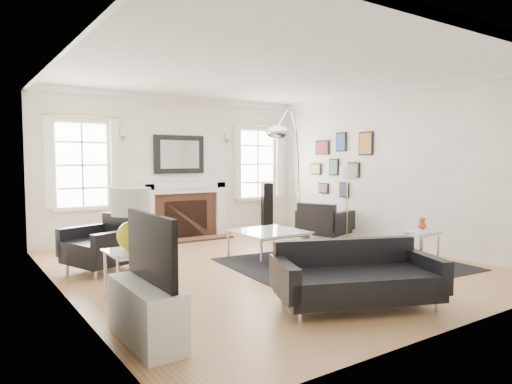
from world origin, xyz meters
TOP-DOWN VIEW (x-y plane):
  - floor at (0.00, 0.00)m, footprint 6.00×6.00m
  - back_wall at (0.00, 3.00)m, footprint 5.50×0.04m
  - front_wall at (0.00, -3.00)m, footprint 5.50×0.04m
  - left_wall at (-2.75, 0.00)m, footprint 0.04×6.00m
  - right_wall at (2.75, 0.00)m, footprint 0.04×6.00m
  - ceiling at (0.00, 0.00)m, footprint 5.50×6.00m
  - crown_molding at (0.00, 0.00)m, footprint 5.50×6.00m
  - fireplace at (0.00, 2.79)m, footprint 1.70×0.69m
  - mantel_mirror at (0.00, 2.95)m, footprint 1.05×0.07m
  - window_left at (-1.85, 2.95)m, footprint 1.24×0.15m
  - window_right at (1.85, 2.95)m, footprint 1.24×0.15m
  - gallery_wall at (2.72, 1.30)m, footprint 0.04×1.73m
  - tv_unit at (-2.44, -1.70)m, footprint 0.35×1.00m
  - area_rug at (0.99, -0.59)m, footprint 3.32×2.84m
  - sofa at (-0.29, -2.03)m, footprint 1.87×1.35m
  - armchair_left at (-2.02, 1.01)m, footprint 1.09×1.16m
  - armchair_right at (2.14, 1.11)m, footprint 1.03×1.09m
  - coffee_table at (0.31, 0.36)m, footprint 1.00×1.00m
  - side_table_left at (-2.20, -0.63)m, footprint 0.53×0.53m
  - nesting_table at (1.90, -1.25)m, footprint 0.46×0.38m
  - gourd_lamp at (-2.20, -0.63)m, footprint 0.42×0.42m
  - orange_vase at (1.90, -1.25)m, footprint 0.12×0.12m
  - arc_floor_lamp at (1.11, 0.87)m, footprint 1.75×1.62m
  - stick_floor_lamp at (2.20, 0.55)m, footprint 0.29×0.29m
  - speaker_tower at (1.90, 2.65)m, footprint 0.26×0.26m

SIDE VIEW (x-z plane):
  - floor at x=0.00m, z-range 0.00..0.00m
  - area_rug at x=0.99m, z-range 0.00..0.01m
  - sofa at x=-0.29m, z-range 0.02..0.58m
  - tv_unit at x=-2.44m, z-range -0.22..0.87m
  - armchair_right at x=2.14m, z-range 0.03..0.64m
  - armchair_left at x=-2.02m, z-range 0.04..0.67m
  - nesting_table at x=1.90m, z-range 0.14..0.64m
  - coffee_table at x=0.31m, z-range 0.19..0.63m
  - side_table_left at x=-2.20m, z-range 0.18..0.76m
  - speaker_tower at x=1.90m, z-range 0.00..1.05m
  - fireplace at x=0.00m, z-range -0.01..1.10m
  - orange_vase at x=1.90m, z-range 0.51..0.70m
  - gourd_lamp at x=-2.20m, z-range 0.63..1.30m
  - stick_floor_lamp at x=2.20m, z-range 0.52..1.95m
  - arc_floor_lamp at x=1.11m, z-range 0.10..2.57m
  - back_wall at x=0.00m, z-range 0.00..2.80m
  - front_wall at x=0.00m, z-range 0.00..2.80m
  - left_wall at x=-2.75m, z-range 0.00..2.80m
  - right_wall at x=2.75m, z-range 0.00..2.80m
  - window_left at x=-1.85m, z-range 0.65..2.27m
  - window_right at x=1.85m, z-range 0.65..2.27m
  - gallery_wall at x=2.72m, z-range 0.89..2.18m
  - mantel_mirror at x=0.00m, z-range 1.27..2.02m
  - crown_molding at x=0.00m, z-range 2.68..2.80m
  - ceiling at x=0.00m, z-range 2.79..2.81m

